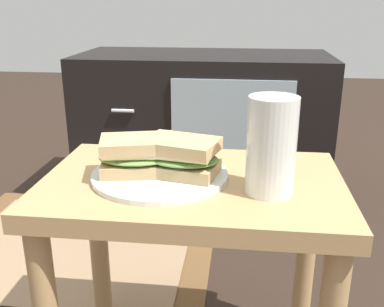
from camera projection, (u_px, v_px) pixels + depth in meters
The scene contains 7 objects.
side_table at pixel (192, 222), 0.85m from camera, with size 0.56×0.36×0.46m.
tv_cabinet at pixel (203, 127), 1.78m from camera, with size 0.96×0.46×0.58m.
area_rug at pixel (75, 247), 1.46m from camera, with size 0.90×0.76×0.01m.
plate at pixel (160, 175), 0.83m from camera, with size 0.26×0.26×0.01m, color silver.
sandwich_front at pixel (138, 155), 0.82m from camera, with size 0.16×0.12×0.07m.
sandwich_back at pixel (181, 157), 0.81m from camera, with size 0.16×0.12×0.07m.
beer_glass at pixel (271, 148), 0.74m from camera, with size 0.08×0.08×0.17m.
Camera 1 is at (0.09, -0.76, 0.78)m, focal length 41.26 mm.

